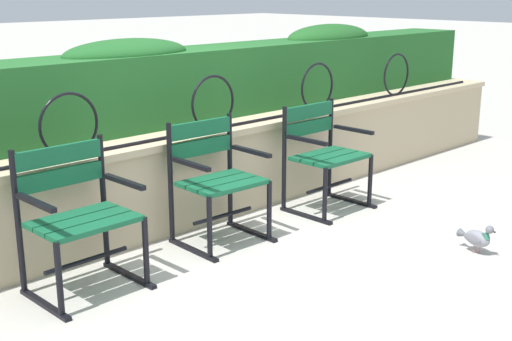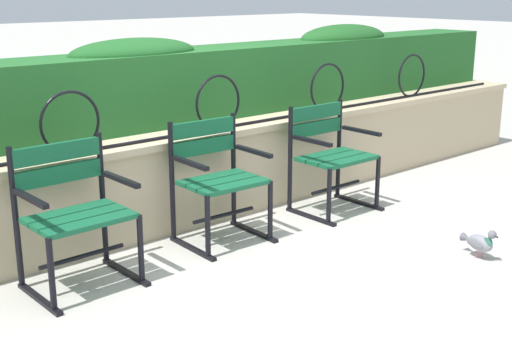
{
  "view_description": "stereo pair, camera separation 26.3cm",
  "coord_description": "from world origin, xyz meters",
  "px_view_note": "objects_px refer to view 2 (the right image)",
  "views": [
    {
      "loc": [
        -3.11,
        -3.03,
        1.76
      ],
      "look_at": [
        0.0,
        0.14,
        0.55
      ],
      "focal_mm": 47.67,
      "sensor_mm": 36.0,
      "label": 1
    },
    {
      "loc": [
        -2.92,
        -3.21,
        1.76
      ],
      "look_at": [
        0.0,
        0.14,
        0.55
      ],
      "focal_mm": 47.67,
      "sensor_mm": 36.0,
      "label": 2
    }
  ],
  "objects_px": {
    "park_chair_left": "(73,210)",
    "pigeon_near_chairs": "(480,242)",
    "park_chair_right": "(330,153)",
    "park_chair_centre": "(217,177)"
  },
  "relations": [
    {
      "from": "park_chair_left",
      "to": "pigeon_near_chairs",
      "type": "distance_m",
      "value": 2.63
    },
    {
      "from": "park_chair_left",
      "to": "park_chair_right",
      "type": "relative_size",
      "value": 1.02
    },
    {
      "from": "park_chair_right",
      "to": "pigeon_near_chairs",
      "type": "distance_m",
      "value": 1.42
    },
    {
      "from": "park_chair_centre",
      "to": "park_chair_right",
      "type": "distance_m",
      "value": 1.11
    },
    {
      "from": "park_chair_centre",
      "to": "pigeon_near_chairs",
      "type": "height_order",
      "value": "park_chair_centre"
    },
    {
      "from": "park_chair_left",
      "to": "park_chair_right",
      "type": "distance_m",
      "value": 2.21
    },
    {
      "from": "park_chair_left",
      "to": "park_chair_right",
      "type": "xyz_separation_m",
      "value": [
        2.21,
        -0.02,
        -0.01
      ]
    },
    {
      "from": "park_chair_centre",
      "to": "pigeon_near_chairs",
      "type": "relative_size",
      "value": 2.97
    },
    {
      "from": "pigeon_near_chairs",
      "to": "park_chair_right",
      "type": "bearing_deg",
      "value": 89.62
    },
    {
      "from": "park_chair_centre",
      "to": "pigeon_near_chairs",
      "type": "distance_m",
      "value": 1.84
    }
  ]
}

